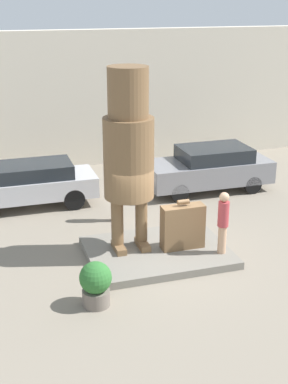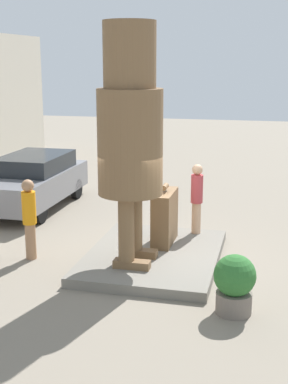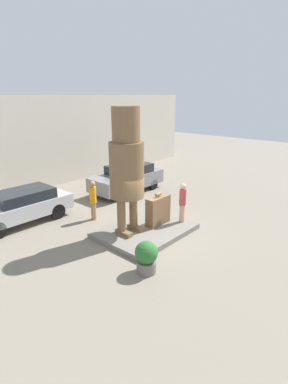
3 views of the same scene
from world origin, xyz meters
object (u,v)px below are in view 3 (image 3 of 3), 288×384
Objects in this scene: tourist at (183,201)px; parked_car_grey at (127,178)px; planter_pot at (146,256)px; parked_car_silver at (21,206)px; worker_hivis at (93,199)px; giant_suitcase at (158,210)px; statue_figure at (127,162)px.

tourist reaches higher than parked_car_grey.
planter_pot is (-3.73, -1.22, -0.59)m from tourist.
worker_hivis is (2.38, -2.08, 0.19)m from parked_car_silver.
parked_car_grey is (1.93, 5.24, -0.30)m from tourist.
giant_suitcase is 1.30× the size of planter_pot.
worker_hivis reaches higher than parked_car_silver.
tourist is 0.38× the size of parked_car_grey.
parked_car_silver is 6.80m from planter_pot.
planter_pot is (-5.66, -6.46, -0.29)m from parked_car_grey.
tourist is at bearing 128.91° from parked_car_silver.
statue_figure is 2.67× the size of worker_hivis.
parked_car_silver is (-3.57, 4.93, -0.02)m from giant_suitcase.
parked_car_grey is at bearing 23.95° from worker_hivis.
tourist reaches higher than giant_suitcase.
giant_suitcase is 3.09m from worker_hivis.
parked_car_silver is at bearing 116.11° from statue_figure.
giant_suitcase is at bearing 145.62° from tourist.
tourist is at bearing -34.38° from giant_suitcase.
tourist is (2.28, -1.06, -1.92)m from statue_figure.
planter_pot is at bearing 96.26° from parked_car_silver.
planter_pot is at bearing -147.11° from giant_suitcase.
giant_suitcase is (1.38, -0.45, -2.25)m from statue_figure.
statue_figure is 2.68m from giant_suitcase.
parked_car_silver is at bearing 96.26° from planter_pot.
tourist is 1.60× the size of planter_pot.
parked_car_grey is (6.41, -0.30, 0.04)m from parked_car_silver.
worker_hivis reaches higher than parked_car_grey.
statue_figure is at bearing 44.78° from parked_car_grey.
statue_figure is 4.52× the size of planter_pot.
planter_pot is (-2.83, -1.83, -0.26)m from giant_suitcase.
tourist reaches higher than worker_hivis.
statue_figure is 3.18m from worker_hivis.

